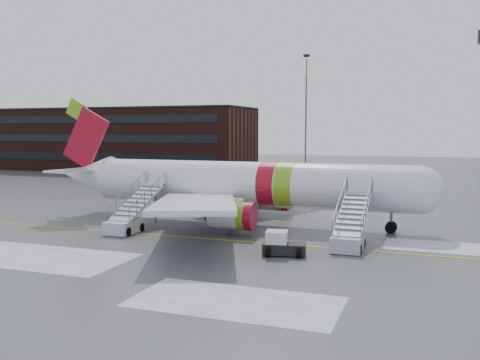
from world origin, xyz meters
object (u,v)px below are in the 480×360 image
at_px(airstair_fwd, 350,233).
at_px(airstair_aft, 130,218).
at_px(airliner, 238,184).
at_px(pushback_tug, 282,244).

xyz_separation_m(airstair_fwd, airstair_aft, (-17.52, 0.00, 0.00)).
height_order(airliner, airstair_aft, airliner).
distance_m(airstair_fwd, pushback_tug, 5.31).
bearing_deg(airstair_aft, airliner, 43.71).
xyz_separation_m(airliner, pushback_tug, (6.81, -10.14, -2.72)).
relative_size(airliner, airstair_fwd, 4.55).
distance_m(airstair_aft, pushback_tug, 14.12).
height_order(airliner, airstair_fwd, airliner).
distance_m(airliner, airstair_aft, 9.75).
bearing_deg(pushback_tug, airstair_fwd, 42.97).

